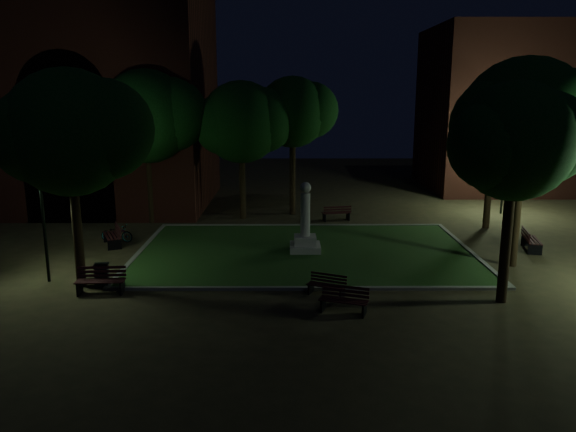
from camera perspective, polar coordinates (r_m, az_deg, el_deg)
name	(u,v)px	position (r m, az deg, el deg)	size (l,w,h in m)	color
ground	(307,265)	(24.10, 1.90, -5.01)	(80.00, 80.00, 0.00)	#3F3721
lawn	(305,251)	(26.00, 1.74, -3.61)	(15.00, 10.00, 0.08)	#264D1B
lawn_kerb	(305,251)	(26.00, 1.74, -3.56)	(15.40, 10.40, 0.12)	slate
monument	(305,232)	(25.76, 1.76, -1.65)	(1.40, 1.40, 3.20)	#9E9791
building_main	(52,90)	(39.70, -22.87, 11.70)	(20.00, 12.00, 15.00)	#4D2016
building_far	(536,109)	(46.96, 23.88, 9.89)	(16.00, 10.00, 12.00)	#4D2016
tree_west	(72,133)	(21.84, -21.09, 7.91)	(5.68, 4.64, 8.13)	black
tree_north_wl	(243,122)	(32.29, -4.58, 9.48)	(5.71, 4.66, 7.92)	black
tree_ne	(495,127)	(31.79, 20.31, 8.48)	(4.94, 4.03, 7.48)	black
tree_east	(528,123)	(24.89, 23.17, 8.64)	(6.56, 5.35, 8.68)	black
tree_se	(518,142)	(20.24, 22.29, 7.01)	(4.90, 4.00, 7.64)	black
tree_nw	(149,116)	(31.99, -13.97, 9.79)	(6.28, 5.13, 8.52)	black
tree_far_north	(294,112)	(33.34, 0.64, 10.50)	(5.09, 4.16, 8.19)	black
lamppost_sw	(42,207)	(23.25, -23.69, 0.87)	(1.18, 0.28, 4.23)	black
lamppost_nw	(81,162)	(35.32, -20.27, 5.20)	(1.18, 0.28, 4.68)	black
lamppost_ne	(504,167)	(36.21, 21.13, 4.69)	(1.18, 0.28, 4.05)	black
bench_near_left	(327,286)	(20.58, 3.98, -7.07)	(1.47, 1.02, 0.77)	black
bench_near_right	(344,301)	(19.05, 5.72, -8.55)	(1.70, 1.05, 0.88)	black
bench_west_near	(101,281)	(21.81, -18.47, -6.30)	(1.79, 0.73, 0.96)	black
bench_left_side	(114,236)	(28.26, -17.31, -1.96)	(1.32, 1.92, 1.00)	black
bench_right_side	(530,241)	(28.55, 23.38, -2.31)	(0.97, 1.87, 0.98)	black
bench_far_side	(336,214)	(32.36, 4.95, 0.25)	(1.71, 0.87, 0.89)	black
trash_bin	(102,275)	(22.48, -18.40, -5.73)	(0.60, 0.60, 0.90)	black
bicycle	(117,233)	(28.97, -17.01, -1.69)	(0.57, 1.62, 0.85)	black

